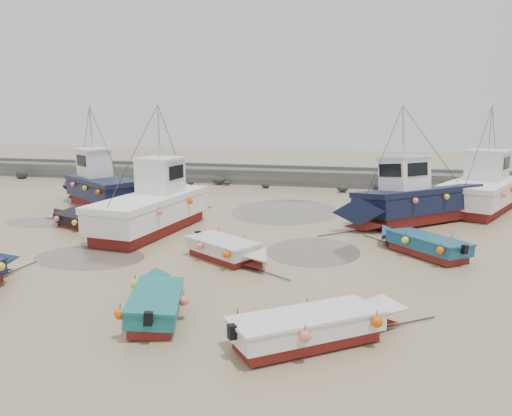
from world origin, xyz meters
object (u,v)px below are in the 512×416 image
(dinghy_4, at_px, (87,217))
(dinghy_6, at_px, (421,241))
(cabin_boat_2, at_px, (412,199))
(person, at_px, (138,214))
(cabin_boat_3, at_px, (484,189))
(dinghy_3, at_px, (319,323))
(dinghy_5, at_px, (228,248))
(dinghy_2, at_px, (156,297))
(cabin_boat_1, at_px, (157,204))
(cabin_boat_0, at_px, (98,184))

(dinghy_4, xyz_separation_m, dinghy_6, (16.37, -0.90, 0.01))
(cabin_boat_2, distance_m, person, 15.44)
(cabin_boat_3, distance_m, person, 20.77)
(dinghy_3, relative_size, dinghy_4, 0.88)
(dinghy_4, xyz_separation_m, dinghy_5, (8.82, -3.86, 0.02))
(dinghy_2, xyz_separation_m, dinghy_4, (-8.36, 9.58, -0.02))
(dinghy_2, relative_size, cabin_boat_3, 0.50)
(cabin_boat_1, bearing_deg, cabin_boat_0, 147.25)
(dinghy_2, xyz_separation_m, cabin_boat_0, (-11.19, 15.28, 0.80))
(dinghy_4, height_order, dinghy_5, same)
(dinghy_3, bearing_deg, cabin_boat_2, 131.41)
(cabin_boat_1, xyz_separation_m, person, (-2.78, 3.26, -1.31))
(cabin_boat_0, relative_size, cabin_boat_2, 0.99)
(dinghy_6, distance_m, cabin_boat_3, 11.75)
(cabin_boat_1, bearing_deg, dinghy_3, -42.43)
(dinghy_4, bearing_deg, person, 8.46)
(dinghy_4, distance_m, dinghy_6, 16.40)
(dinghy_6, bearing_deg, dinghy_3, -152.24)
(cabin_boat_3, bearing_deg, dinghy_2, -97.79)
(dinghy_2, relative_size, dinghy_4, 0.83)
(dinghy_5, height_order, cabin_boat_0, cabin_boat_0)
(dinghy_2, xyz_separation_m, cabin_boat_2, (7.91, 14.68, 0.76))
(dinghy_3, xyz_separation_m, person, (-12.30, 13.91, -0.54))
(dinghy_6, xyz_separation_m, cabin_boat_2, (-0.10, 5.99, 0.78))
(dinghy_4, relative_size, cabin_boat_2, 0.73)
(dinghy_3, height_order, cabin_boat_1, cabin_boat_1)
(dinghy_4, xyz_separation_m, cabin_boat_3, (20.70, 10.00, 0.79))
(dinghy_4, bearing_deg, dinghy_6, -70.59)
(person, bearing_deg, cabin_boat_1, 112.97)
(dinghy_3, height_order, dinghy_5, same)
(dinghy_2, relative_size, cabin_boat_1, 0.47)
(cabin_boat_0, bearing_deg, cabin_boat_2, -55.68)
(dinghy_2, bearing_deg, person, 101.13)
(dinghy_5, bearing_deg, dinghy_3, 67.75)
(cabin_boat_3, bearing_deg, cabin_boat_1, -126.30)
(dinghy_2, xyz_separation_m, dinghy_3, (4.88, -0.58, -0.02))
(dinghy_5, distance_m, dinghy_6, 8.12)
(dinghy_4, distance_m, person, 3.90)
(cabin_boat_3, bearing_deg, dinghy_4, -129.78)
(cabin_boat_2, bearing_deg, person, 51.46)
(dinghy_5, relative_size, person, 2.89)
(dinghy_6, bearing_deg, dinghy_4, 133.31)
(dinghy_4, bearing_deg, cabin_boat_1, -59.99)
(person, bearing_deg, dinghy_2, 101.61)
(dinghy_3, bearing_deg, cabin_boat_0, -171.99)
(cabin_boat_0, xyz_separation_m, cabin_boat_3, (23.53, 4.29, -0.03))
(cabin_boat_0, xyz_separation_m, cabin_boat_1, (6.55, -5.21, -0.05))
(dinghy_5, xyz_separation_m, cabin_boat_0, (-11.65, 9.57, 0.80))
(dinghy_3, xyz_separation_m, dinghy_6, (3.13, 9.26, 0.01))
(dinghy_2, distance_m, dinghy_4, 12.71)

